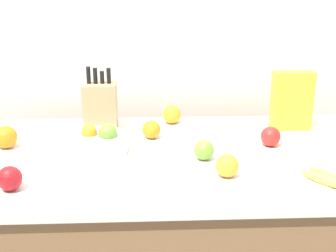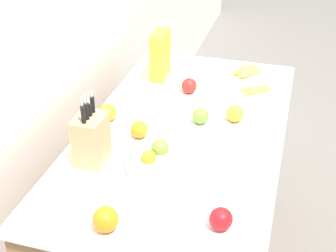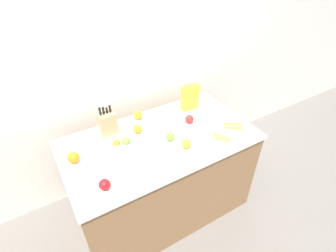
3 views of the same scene
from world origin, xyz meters
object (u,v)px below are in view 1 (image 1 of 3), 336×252
object	(u,v)px
banana_bunch_left	(326,178)
fruit_bowl	(98,142)
orange_back_center	(227,165)
cereal_box	(292,98)
knife_block	(100,106)
orange_front_right	(172,114)
apple_rear	(270,136)
apple_by_knife_block	(204,150)
orange_mid_right	(151,129)
apple_front	(10,178)
orange_near_bowl	(6,137)

from	to	relation	value
banana_bunch_left	fruit_bowl	bearing A→B (deg)	158.94
banana_bunch_left	orange_back_center	xyz separation A→B (m)	(-0.32, 0.06, 0.02)
cereal_box	banana_bunch_left	bearing A→B (deg)	-94.05
knife_block	orange_front_right	world-z (taller)	knife_block
banana_bunch_left	apple_rear	world-z (taller)	apple_rear
orange_back_center	orange_front_right	bearing A→B (deg)	105.61
cereal_box	knife_block	bearing A→B (deg)	177.08
fruit_bowl	apple_by_knife_block	world-z (taller)	fruit_bowl
orange_front_right	fruit_bowl	bearing A→B (deg)	-132.48
cereal_box	orange_back_center	bearing A→B (deg)	-127.54
apple_by_knife_block	banana_bunch_left	bearing A→B (deg)	-28.58
orange_back_center	orange_mid_right	size ratio (longest dim) A/B	1.05
apple_rear	orange_front_right	distance (m)	0.48
knife_block	apple_front	world-z (taller)	knife_block
knife_block	orange_near_bowl	bearing A→B (deg)	-149.72
apple_rear	orange_near_bowl	distance (m)	1.05
fruit_bowl	orange_mid_right	bearing A→B (deg)	34.27
cereal_box	apple_by_knife_block	xyz separation A→B (m)	(-0.42, -0.32, -0.10)
cereal_box	orange_mid_right	size ratio (longest dim) A/B	3.33
apple_rear	orange_near_bowl	world-z (taller)	orange_near_bowl
cereal_box	apple_front	world-z (taller)	cereal_box
cereal_box	orange_back_center	size ratio (longest dim) A/B	3.18
cereal_box	fruit_bowl	size ratio (longest dim) A/B	1.10
banana_bunch_left	apple_by_knife_block	world-z (taller)	apple_by_knife_block
apple_front	apple_rear	distance (m)	0.99
knife_block	orange_back_center	bearing A→B (deg)	-46.85
cereal_box	orange_near_bowl	distance (m)	1.20
banana_bunch_left	orange_front_right	xyz separation A→B (m)	(-0.48, 0.63, 0.03)
banana_bunch_left	apple_front	world-z (taller)	apple_front
banana_bunch_left	orange_back_center	distance (m)	0.33
fruit_bowl	orange_front_right	xyz separation A→B (m)	(0.30, 0.33, 0.00)
orange_near_bowl	apple_by_knife_block	bearing A→B (deg)	-11.12
orange_mid_right	orange_back_center	bearing A→B (deg)	-56.38
knife_block	orange_back_center	world-z (taller)	knife_block
apple_rear	apple_front	bearing A→B (deg)	-159.81
fruit_bowl	orange_front_right	distance (m)	0.45
apple_front	orange_mid_right	world-z (taller)	apple_front
fruit_bowl	apple_front	distance (m)	0.40
fruit_bowl	orange_mid_right	distance (m)	0.25
orange_back_center	fruit_bowl	bearing A→B (deg)	152.33
knife_block	cereal_box	distance (m)	0.83
orange_back_center	cereal_box	bearing A→B (deg)	52.98
banana_bunch_left	apple_front	bearing A→B (deg)	-179.50
banana_bunch_left	apple_rear	distance (m)	0.35
orange_mid_right	apple_rear	bearing A→B (deg)	-12.91
knife_block	apple_rear	size ratio (longest dim) A/B	3.94
cereal_box	orange_front_right	size ratio (longest dim) A/B	3.06
fruit_bowl	apple_by_knife_block	bearing A→B (deg)	-13.02
orange_back_center	orange_near_bowl	size ratio (longest dim) A/B	0.90
cereal_box	apple_rear	xyz separation A→B (m)	(-0.14, -0.20, -0.10)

